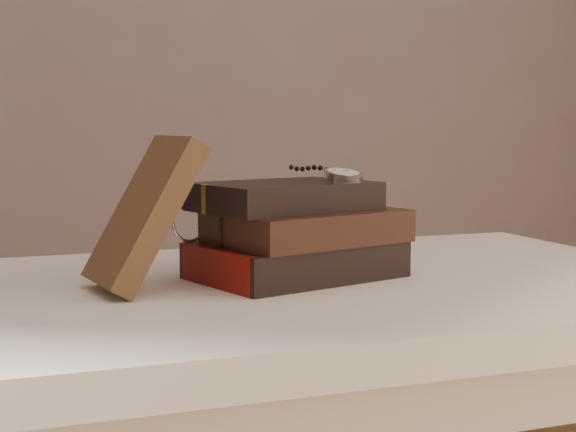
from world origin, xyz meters
name	(u,v)px	position (x,y,z in m)	size (l,w,h in m)	color
table	(291,356)	(0.00, 0.35, 0.66)	(1.00, 0.60, 0.75)	white
book_stack	(297,233)	(0.01, 0.37, 0.80)	(0.27, 0.22, 0.12)	black
journal	(144,214)	(-0.17, 0.35, 0.84)	(0.03, 0.11, 0.18)	#3C2717
pocket_watch	(341,174)	(0.07, 0.38, 0.87)	(0.06, 0.15, 0.02)	silver
eyeglasses	(204,222)	(-0.09, 0.42, 0.82)	(0.12, 0.13, 0.05)	silver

